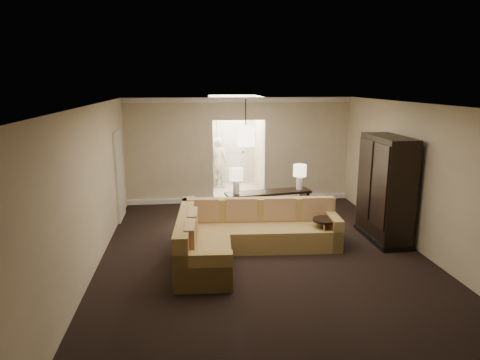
{
  "coord_description": "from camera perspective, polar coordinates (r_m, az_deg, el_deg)",
  "views": [
    {
      "loc": [
        -1.35,
        -7.25,
        3.18
      ],
      "look_at": [
        -0.32,
        1.2,
        1.23
      ],
      "focal_mm": 32.0,
      "sensor_mm": 36.0,
      "label": 1
    }
  ],
  "objects": [
    {
      "name": "ground",
      "position": [
        8.03,
        3.33,
        -10.42
      ],
      "size": [
        8.0,
        8.0,
        0.0
      ],
      "primitive_type": "plane",
      "color": "black",
      "rests_on": "ground"
    },
    {
      "name": "wall_back",
      "position": [
        11.47,
        -0.12,
        3.99
      ],
      "size": [
        6.0,
        0.04,
        2.8
      ],
      "primitive_type": "cube",
      "color": "#BBAC8D",
      "rests_on": "ground"
    },
    {
      "name": "wall_front",
      "position": [
        3.94,
        14.29,
        -14.3
      ],
      "size": [
        6.0,
        0.04,
        2.8
      ],
      "primitive_type": "cube",
      "color": "#BBAC8D",
      "rests_on": "ground"
    },
    {
      "name": "wall_left",
      "position": [
        7.65,
        -19.23,
        -1.26
      ],
      "size": [
        0.04,
        8.0,
        2.8
      ],
      "primitive_type": "cube",
      "color": "#BBAC8D",
      "rests_on": "ground"
    },
    {
      "name": "wall_right",
      "position": [
        8.64,
        23.44,
        -0.04
      ],
      "size": [
        0.04,
        8.0,
        2.8
      ],
      "primitive_type": "cube",
      "color": "#BBAC8D",
      "rests_on": "ground"
    },
    {
      "name": "ceiling",
      "position": [
        7.39,
        3.62,
        9.96
      ],
      "size": [
        6.0,
        8.0,
        0.02
      ],
      "primitive_type": "cube",
      "color": "white",
      "rests_on": "wall_back"
    },
    {
      "name": "crown_molding",
      "position": [
        11.29,
        -0.09,
        10.64
      ],
      "size": [
        6.0,
        0.1,
        0.12
      ],
      "primitive_type": "cube",
      "color": "white",
      "rests_on": "wall_back"
    },
    {
      "name": "baseboard",
      "position": [
        11.71,
        -0.09,
        -2.54
      ],
      "size": [
        6.0,
        0.1,
        0.12
      ],
      "primitive_type": "cube",
      "color": "white",
      "rests_on": "ground"
    },
    {
      "name": "side_door",
      "position": [
        10.4,
        -15.77,
        0.61
      ],
      "size": [
        0.05,
        0.9,
        2.1
      ],
      "primitive_type": "cube",
      "color": "silver",
      "rests_on": "ground"
    },
    {
      "name": "foyer",
      "position": [
        12.8,
        -0.84,
        4.48
      ],
      "size": [
        1.44,
        2.02,
        2.8
      ],
      "color": "beige",
      "rests_on": "ground"
    },
    {
      "name": "sectional_sofa",
      "position": [
        8.11,
        0.37,
        -7.37
      ],
      "size": [
        3.22,
        2.51,
        0.92
      ],
      "rotation": [
        0.0,
        0.0,
        -0.07
      ],
      "color": "brown",
      "rests_on": "ground"
    },
    {
      "name": "coffee_table",
      "position": [
        8.89,
        2.65,
        -6.78
      ],
      "size": [
        0.92,
        0.92,
        0.37
      ],
      "rotation": [
        0.0,
        0.0,
        0.03
      ],
      "color": "beige",
      "rests_on": "ground"
    },
    {
      "name": "console_table",
      "position": [
        9.81,
        3.78,
        -3.26
      ],
      "size": [
        2.01,
        0.74,
        0.76
      ],
      "rotation": [
        0.0,
        0.0,
        0.15
      ],
      "color": "black",
      "rests_on": "ground"
    },
    {
      "name": "armoire",
      "position": [
        9.15,
        18.77,
        -1.39
      ],
      "size": [
        0.64,
        1.49,
        2.14
      ],
      "color": "black",
      "rests_on": "ground"
    },
    {
      "name": "drink_table",
      "position": [
        8.5,
        11.24,
        -6.2
      ],
      "size": [
        0.48,
        0.48,
        0.6
      ],
      "rotation": [
        0.0,
        0.0,
        0.13
      ],
      "color": "black",
      "rests_on": "ground"
    },
    {
      "name": "table_lamp_left",
      "position": [
        9.42,
        -0.51,
        0.44
      ],
      "size": [
        0.3,
        0.3,
        0.58
      ],
      "color": "white",
      "rests_on": "console_table"
    },
    {
      "name": "table_lamp_right",
      "position": [
        9.91,
        7.97,
        0.94
      ],
      "size": [
        0.3,
        0.3,
        0.58
      ],
      "color": "white",
      "rests_on": "console_table"
    },
    {
      "name": "pendant_light",
      "position": [
        10.12,
        0.76,
        5.95
      ],
      "size": [
        0.38,
        0.38,
        1.09
      ],
      "color": "black",
      "rests_on": "ceiling"
    },
    {
      "name": "person",
      "position": [
        13.09,
        -2.91,
        2.71
      ],
      "size": [
        0.73,
        0.61,
        1.73
      ],
      "primitive_type": "imported",
      "rotation": [
        0.0,
        0.0,
        2.79
      ],
      "color": "beige",
      "rests_on": "ground"
    }
  ]
}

